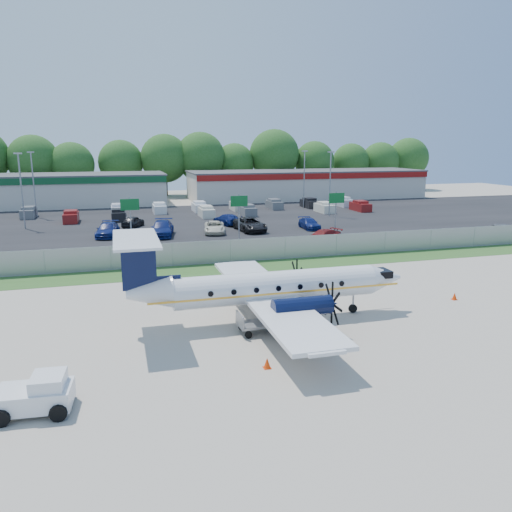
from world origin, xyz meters
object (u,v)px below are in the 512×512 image
object	(u,v)px
aircraft	(270,287)
baggage_cart_far	(300,333)
pushback_tug	(38,395)
baggage_cart_near	(259,323)

from	to	relation	value
aircraft	baggage_cart_far	distance (m)	3.78
pushback_tug	baggage_cart_near	xyz separation A→B (m)	(10.43, 5.58, -0.15)
baggage_cart_near	baggage_cart_far	bearing A→B (deg)	-44.62
pushback_tug	baggage_cart_far	xyz separation A→B (m)	(12.18, 3.86, -0.29)
aircraft	baggage_cart_far	world-z (taller)	aircraft
aircraft	pushback_tug	bearing A→B (deg)	-148.02
aircraft	baggage_cart_near	bearing A→B (deg)	-124.48
pushback_tug	baggage_cart_far	world-z (taller)	pushback_tug
pushback_tug	baggage_cart_near	bearing A→B (deg)	28.14
aircraft	baggage_cart_far	bearing A→B (deg)	-79.46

